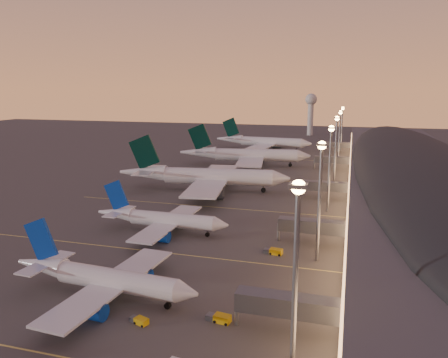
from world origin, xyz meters
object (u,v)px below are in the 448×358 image
airliner_wide_near (203,176)px  baggage_tug_a (139,321)px  airliner_narrow_south (102,278)px  airliner_wide_mid (245,155)px  airliner_narrow_north (161,219)px  baggage_tug_b (219,318)px  airliner_wide_far (263,142)px  baggage_tug_c (274,251)px  radar_tower (311,107)px

airliner_wide_near → baggage_tug_a: (20.05, -89.68, -4.72)m
airliner_narrow_south → airliner_wide_mid: 138.07m
airliner_narrow_north → baggage_tug_b: 46.98m
airliner_narrow_south → baggage_tug_a: bearing=-27.7°
airliner_narrow_north → airliner_wide_mid: size_ratio=0.58×
airliner_narrow_south → baggage_tug_b: airliner_narrow_south is taller
airliner_wide_far → baggage_tug_a: (20.43, -200.81, -4.42)m
baggage_tug_c → baggage_tug_a: bearing=-105.1°
airliner_wide_far → baggage_tug_b: bearing=-75.6°
airliner_wide_mid → baggage_tug_a: airliner_wide_mid is taller
airliner_wide_far → baggage_tug_a: airliner_wide_far is taller
airliner_narrow_south → radar_tower: size_ratio=1.15×
airliner_wide_mid → airliner_wide_far: 56.58m
airliner_wide_near → baggage_tug_a: bearing=-85.4°
airliner_wide_far → airliner_wide_mid: bearing=-82.4°
airliner_wide_mid → baggage_tug_b: 143.44m
airliner_narrow_north → baggage_tug_c: bearing=-12.3°
airliner_narrow_north → airliner_wide_near: 47.73m
radar_tower → baggage_tug_c: (16.41, -258.75, -21.30)m
baggage_tug_c → airliner_wide_far: bearing=110.5°
airliner_wide_near → baggage_tug_c: size_ratio=14.28×
airliner_wide_near → baggage_tug_b: (32.02, -85.60, -4.63)m
airliner_narrow_south → baggage_tug_a: size_ratio=10.53×
baggage_tug_b → airliner_narrow_south: bearing=-177.4°
baggage_tug_b → baggage_tug_c: bearing=92.5°
airliner_narrow_south → airliner_wide_near: size_ratio=0.59×
airliner_wide_near → baggage_tug_c: (35.31, -54.49, -4.60)m
radar_tower → baggage_tug_b: size_ratio=7.72×
airliner_wide_near → baggage_tug_b: airliner_wide_near is taller
airliner_narrow_north → radar_tower: 252.79m
baggage_tug_b → baggage_tug_a: bearing=-152.7°
radar_tower → airliner_wide_far: bearing=-101.7°
airliner_narrow_south → baggage_tug_a: 12.64m
radar_tower → airliner_narrow_south: bearing=-91.9°
airliner_wide_mid → airliner_wide_far: airliner_wide_mid is taller
airliner_wide_near → airliner_wide_mid: airliner_wide_near is taller
airliner_narrow_north → baggage_tug_a: size_ratio=10.25×
airliner_narrow_south → radar_tower: 288.25m
baggage_tug_b → baggage_tug_c: 31.28m
airliner_narrow_north → airliner_wide_far: (-5.12, 158.59, 1.51)m
airliner_narrow_south → airliner_wide_far: bearing=96.8°
airliner_narrow_south → baggage_tug_b: (22.43, -2.35, -2.90)m
airliner_narrow_south → airliner_narrow_north: (-4.85, 35.79, -0.08)m
airliner_narrow_south → baggage_tug_a: airliner_narrow_south is taller
airliner_wide_far → baggage_tug_c: size_ratio=13.47×
airliner_wide_mid → airliner_wide_far: (-2.51, 56.52, -0.28)m
airliner_wide_near → airliner_wide_far: airliner_wide_near is taller
airliner_narrow_north → airliner_wide_near: (-4.74, 47.46, 1.81)m
baggage_tug_a → baggage_tug_b: bearing=37.4°
airliner_wide_near → radar_tower: 205.81m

